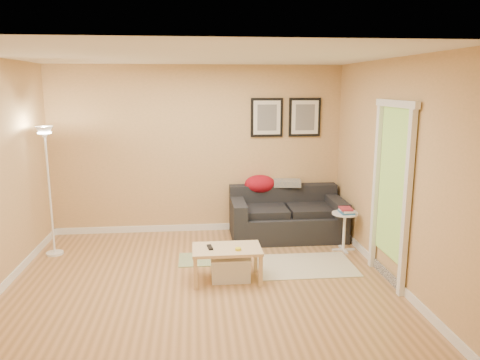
{
  "coord_description": "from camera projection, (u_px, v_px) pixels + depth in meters",
  "views": [
    {
      "loc": [
        -0.05,
        -5.13,
        2.29
      ],
      "look_at": [
        0.55,
        0.85,
        1.05
      ],
      "focal_mm": 34.43,
      "sensor_mm": 36.0,
      "label": 1
    }
  ],
  "objects": [
    {
      "name": "area_rug",
      "position": [
        305.0,
        265.0,
        5.94
      ],
      "size": [
        1.25,
        0.85,
        0.01
      ],
      "primitive_type": "cube",
      "color": "beige",
      "rests_on": "ground"
    },
    {
      "name": "framed_print_left",
      "position": [
        267.0,
        118.0,
        7.13
      ],
      "size": [
        0.5,
        0.04,
        0.6
      ],
      "primitive_type": null,
      "color": "black",
      "rests_on": "wall_back"
    },
    {
      "name": "sofa",
      "position": [
        287.0,
        213.0,
        7.01
      ],
      "size": [
        1.7,
        0.9,
        0.75
      ],
      "primitive_type": null,
      "color": "black",
      "rests_on": "ground"
    },
    {
      "name": "wall_right",
      "position": [
        390.0,
        171.0,
        5.42
      ],
      "size": [
        0.0,
        4.0,
        4.0
      ],
      "primitive_type": "plane",
      "rotation": [
        1.57,
        0.0,
        -1.57
      ],
      "color": "tan",
      "rests_on": "ground"
    },
    {
      "name": "remote_control",
      "position": [
        210.0,
        247.0,
        5.42
      ],
      "size": [
        0.07,
        0.17,
        0.02
      ],
      "primitive_type": "cube",
      "rotation": [
        0.0,
        0.0,
        0.15
      ],
      "color": "black",
      "rests_on": "coffee_table"
    },
    {
      "name": "doorway",
      "position": [
        390.0,
        197.0,
        5.32
      ],
      "size": [
        0.12,
        1.01,
        2.13
      ],
      "primitive_type": null,
      "color": "white",
      "rests_on": "ground"
    },
    {
      "name": "wall_back",
      "position": [
        198.0,
        150.0,
        7.15
      ],
      "size": [
        4.5,
        0.0,
        4.5
      ],
      "primitive_type": "plane",
      "rotation": [
        1.57,
        0.0,
        0.0
      ],
      "color": "tan",
      "rests_on": "ground"
    },
    {
      "name": "wall_front",
      "position": [
        203.0,
        228.0,
        3.25
      ],
      "size": [
        4.5,
        0.0,
        4.5
      ],
      "primitive_type": "plane",
      "rotation": [
        -1.57,
        0.0,
        0.0
      ],
      "color": "tan",
      "rests_on": "ground"
    },
    {
      "name": "baseboard_right",
      "position": [
        383.0,
        270.0,
        5.67
      ],
      "size": [
        0.02,
        4.0,
        0.1
      ],
      "primitive_type": "cube",
      "color": "white",
      "rests_on": "ground"
    },
    {
      "name": "baseboard_left",
      "position": [
        4.0,
        286.0,
        5.24
      ],
      "size": [
        0.02,
        4.0,
        0.1
      ],
      "primitive_type": "cube",
      "color": "white",
      "rests_on": "ground"
    },
    {
      "name": "red_throw",
      "position": [
        260.0,
        184.0,
        7.22
      ],
      "size": [
        0.48,
        0.36,
        0.28
      ],
      "primitive_type": null,
      "color": "#A30F25",
      "rests_on": "sofa"
    },
    {
      "name": "storage_bin",
      "position": [
        230.0,
        268.0,
        5.51
      ],
      "size": [
        0.47,
        0.35,
        0.29
      ],
      "primitive_type": null,
      "color": "white",
      "rests_on": "ground"
    },
    {
      "name": "side_table",
      "position": [
        344.0,
        232.0,
        6.45
      ],
      "size": [
        0.36,
        0.36,
        0.55
      ],
      "primitive_type": null,
      "color": "white",
      "rests_on": "ground"
    },
    {
      "name": "book_stack",
      "position": [
        346.0,
        210.0,
        6.38
      ],
      "size": [
        0.21,
        0.26,
        0.08
      ],
      "primitive_type": null,
      "rotation": [
        0.0,
        0.0,
        -0.13
      ],
      "color": "#2E628C",
      "rests_on": "side_table"
    },
    {
      "name": "floor",
      "position": [
        201.0,
        282.0,
        5.46
      ],
      "size": [
        4.5,
        4.5,
        0.0
      ],
      "primitive_type": "plane",
      "color": "tan",
      "rests_on": "ground"
    },
    {
      "name": "framed_print_right",
      "position": [
        305.0,
        117.0,
        7.19
      ],
      "size": [
        0.5,
        0.04,
        0.6
      ],
      "primitive_type": null,
      "color": "black",
      "rests_on": "wall_back"
    },
    {
      "name": "floor_lamp",
      "position": [
        50.0,
        195.0,
        6.19
      ],
      "size": [
        0.23,
        0.23,
        1.78
      ],
      "primitive_type": null,
      "color": "white",
      "rests_on": "ground"
    },
    {
      "name": "ceiling",
      "position": [
        197.0,
        56.0,
        4.94
      ],
      "size": [
        4.5,
        4.5,
        0.0
      ],
      "primitive_type": "plane",
      "rotation": [
        3.14,
        0.0,
        0.0
      ],
      "color": "white",
      "rests_on": "wall_back"
    },
    {
      "name": "coffee_table",
      "position": [
        227.0,
        264.0,
        5.47
      ],
      "size": [
        0.88,
        0.62,
        0.41
      ],
      "primitive_type": null,
      "rotation": [
        0.0,
        0.0,
        0.16
      ],
      "color": "#E2BC8A",
      "rests_on": "ground"
    },
    {
      "name": "baseboard_back",
      "position": [
        199.0,
        227.0,
        7.39
      ],
      "size": [
        4.5,
        0.02,
        0.1
      ],
      "primitive_type": "cube",
      "color": "white",
      "rests_on": "ground"
    },
    {
      "name": "green_runner",
      "position": [
        205.0,
        259.0,
        6.15
      ],
      "size": [
        0.7,
        0.5,
        0.01
      ],
      "primitive_type": "cube",
      "color": "#668C4C",
      "rests_on": "ground"
    },
    {
      "name": "tape_roll",
      "position": [
        238.0,
        249.0,
        5.34
      ],
      "size": [
        0.07,
        0.07,
        0.03
      ],
      "primitive_type": "cylinder",
      "color": "yellow",
      "rests_on": "coffee_table"
    },
    {
      "name": "plaid_throw",
      "position": [
        287.0,
        183.0,
        7.25
      ],
      "size": [
        0.45,
        0.32,
        0.1
      ],
      "primitive_type": null,
      "rotation": [
        0.0,
        0.0,
        -0.14
      ],
      "color": "tan",
      "rests_on": "sofa"
    }
  ]
}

